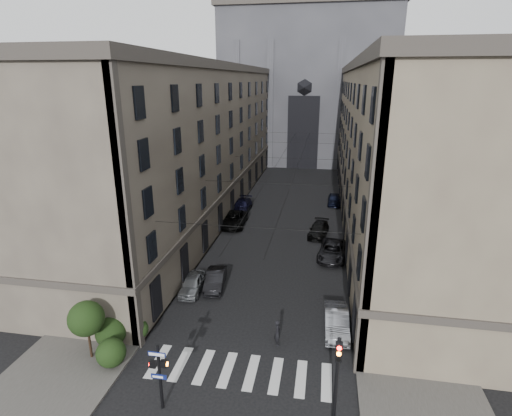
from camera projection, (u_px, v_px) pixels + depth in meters
The scene contains 19 objects.
sidewalk_left at pixel (212, 208), 55.10m from camera, with size 7.00×80.00×0.15m, color #383533.
sidewalk_right at pixel (369, 216), 51.66m from camera, with size 7.00×80.00×0.15m, color #383533.
zebra_crossing at pixel (239, 371), 24.35m from camera, with size 11.00×3.20×0.01m, color beige.
building_left at pixel (189, 140), 52.73m from camera, with size 13.60×60.60×18.85m.
building_right at pixel (401, 145), 48.33m from camera, with size 13.60×60.60×18.85m.
gothic_tower at pixel (308, 75), 84.44m from camera, with size 35.00×23.00×58.00m.
pedestrian_signal_left at pixel (159, 372), 20.93m from camera, with size 1.02×0.38×4.00m.
traffic_light_right at pixel (337, 372), 19.53m from camera, with size 0.34×0.50×5.20m.
shrub_cluster at pixel (104, 331), 25.22m from camera, with size 3.90×4.40×3.90m.
tram_wires at pixel (289, 159), 50.83m from camera, with size 14.00×60.00×0.43m.
car_left_near at pixel (192, 284), 33.30m from camera, with size 1.66×4.12×1.41m, color slate.
car_left_midnear at pixel (215, 280), 33.96m from camera, with size 1.50×4.31×1.42m, color black.
car_left_midfar at pixel (234, 219), 48.22m from camera, with size 2.69×5.84×1.62m, color black.
car_left_far at pixel (242, 206), 53.47m from camera, with size 2.21×5.44×1.58m, color black.
car_right_near at pixel (336, 321), 28.00m from camera, with size 1.62×4.65×1.53m, color gray.
car_right_midnear at pixel (332, 251), 39.49m from camera, with size 2.57×5.57×1.55m, color black.
car_right_midfar at pixel (319, 230), 45.21m from camera, with size 1.96×4.82×1.40m, color black.
car_right_far at pixel (334, 199), 56.46m from camera, with size 1.77×4.40×1.50m, color black.
pedestrian at pixel (278, 332), 26.56m from camera, with size 0.66×0.43×1.81m, color black.
Camera 1 is at (4.46, -14.63, 16.97)m, focal length 28.00 mm.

